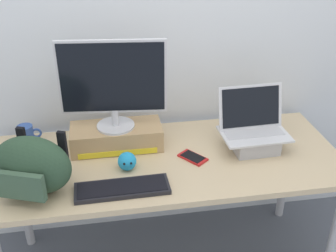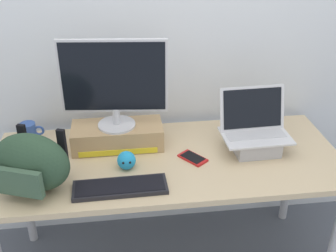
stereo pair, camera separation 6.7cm
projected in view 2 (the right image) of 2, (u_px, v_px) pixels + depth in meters
name	position (u px, v px, depth m)	size (l,w,h in m)	color
back_wall	(157.00, 21.00, 2.21)	(7.00, 0.10, 2.60)	silver
desk	(168.00, 169.00, 2.12)	(1.74, 0.72, 0.73)	tan
toner_box_yellow	(118.00, 136.00, 2.16)	(0.46, 0.21, 0.12)	tan
desktop_monitor	(114.00, 82.00, 2.01)	(0.52, 0.19, 0.45)	silver
open_laptop	(254.00, 137.00, 2.12)	(0.35, 0.24, 0.31)	#ADADB2
external_keyboard	(120.00, 187.00, 1.85)	(0.42, 0.14, 0.02)	black
messenger_backpack	(31.00, 163.00, 1.80)	(0.40, 0.31, 0.27)	#28422D
coffee_mug	(29.00, 132.00, 2.21)	(0.12, 0.08, 0.10)	#2D4C93
cell_phone	(193.00, 158.00, 2.07)	(0.15, 0.16, 0.01)	red
plush_toy	(126.00, 160.00, 1.98)	(0.09, 0.09, 0.09)	#2393CC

